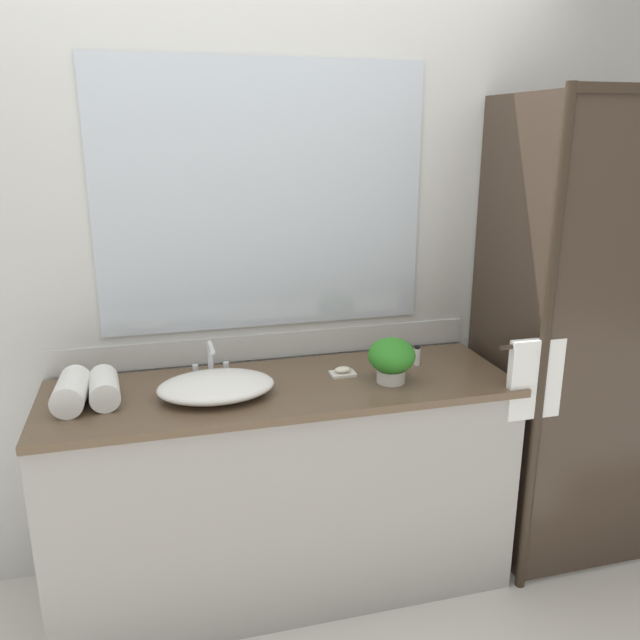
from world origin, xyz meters
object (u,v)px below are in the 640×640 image
object	(u,v)px
faucet	(211,366)
amenity_bottle_shampoo	(417,356)
sink_basin	(216,386)
potted_plant	(392,358)
amenity_bottle_conditioner	(390,349)
soap_dish	(343,372)
rolled_towel_near_edge	(71,391)
rolled_towel_middle	(104,388)

from	to	relation	value
faucet	amenity_bottle_shampoo	world-z (taller)	faucet
sink_basin	amenity_bottle_shampoo	world-z (taller)	amenity_bottle_shampoo
potted_plant	amenity_bottle_conditioner	distance (m)	0.26
faucet	soap_dish	xyz separation A→B (m)	(0.51, -0.10, -0.04)
rolled_towel_near_edge	soap_dish	bearing A→B (deg)	2.18
potted_plant	soap_dish	distance (m)	0.22
soap_dish	amenity_bottle_conditioner	distance (m)	0.28
potted_plant	rolled_towel_middle	bearing A→B (deg)	175.31
sink_basin	rolled_towel_middle	xyz separation A→B (m)	(-0.39, 0.05, 0.01)
potted_plant	amenity_bottle_conditioner	bearing A→B (deg)	69.68
amenity_bottle_conditioner	amenity_bottle_shampoo	bearing A→B (deg)	-45.22
faucet	rolled_towel_middle	size ratio (longest dim) A/B	0.77
potted_plant	rolled_towel_middle	size ratio (longest dim) A/B	0.83
amenity_bottle_shampoo	potted_plant	bearing A→B (deg)	-138.50
potted_plant	amenity_bottle_shampoo	bearing A→B (deg)	41.50
potted_plant	soap_dish	world-z (taller)	potted_plant
amenity_bottle_shampoo	rolled_towel_middle	distance (m)	1.24
soap_dish	amenity_bottle_shampoo	distance (m)	0.34
faucet	soap_dish	bearing A→B (deg)	-11.20
rolled_towel_middle	amenity_bottle_conditioner	bearing A→B (deg)	7.46
sink_basin	soap_dish	xyz separation A→B (m)	(0.51, 0.08, -0.02)
sink_basin	potted_plant	world-z (taller)	potted_plant
amenity_bottle_shampoo	rolled_towel_near_edge	bearing A→B (deg)	-176.77
sink_basin	rolled_towel_middle	size ratio (longest dim) A/B	1.95
sink_basin	potted_plant	distance (m)	0.68
amenity_bottle_shampoo	amenity_bottle_conditioner	size ratio (longest dim) A/B	0.86
soap_dish	faucet	bearing A→B (deg)	168.80
potted_plant	faucet	bearing A→B (deg)	162.11
sink_basin	faucet	bearing A→B (deg)	90.00
potted_plant	rolled_towel_middle	world-z (taller)	potted_plant
amenity_bottle_shampoo	rolled_towel_middle	bearing A→B (deg)	-176.97
sink_basin	rolled_towel_near_edge	xyz separation A→B (m)	(-0.50, 0.04, 0.02)
rolled_towel_middle	potted_plant	bearing A→B (deg)	-4.69
rolled_towel_middle	soap_dish	bearing A→B (deg)	1.78
sink_basin	soap_dish	bearing A→B (deg)	9.05
amenity_bottle_conditioner	rolled_towel_near_edge	distance (m)	1.27
potted_plant	amenity_bottle_conditioner	size ratio (longest dim) A/B	1.88
faucet	potted_plant	size ratio (longest dim) A/B	0.93
amenity_bottle_conditioner	rolled_towel_near_edge	size ratio (longest dim) A/B	0.41
sink_basin	rolled_towel_near_edge	bearing A→B (deg)	175.14
sink_basin	amenity_bottle_shampoo	distance (m)	0.85
sink_basin	rolled_towel_middle	world-z (taller)	rolled_towel_middle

